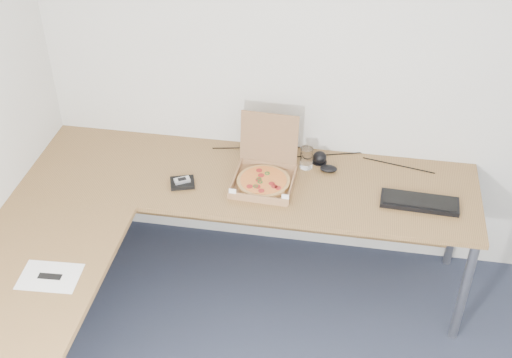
% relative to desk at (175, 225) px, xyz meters
% --- Properties ---
extents(room_shell, '(3.50, 3.50, 2.50)m').
position_rel_desk_xyz_m(room_shell, '(0.82, -0.97, 0.55)').
color(room_shell, silver).
rests_on(room_shell, ground).
extents(desk, '(2.50, 2.20, 0.73)m').
position_rel_desk_xyz_m(desk, '(0.00, 0.00, 0.00)').
color(desk, olive).
rests_on(desk, ground).
extents(pizza_box, '(0.32, 0.38, 0.33)m').
position_rel_desk_xyz_m(pizza_box, '(0.40, 0.40, 0.07)').
color(pizza_box, '#976A43').
rests_on(pizza_box, desk).
extents(drinking_glass, '(0.07, 0.07, 0.13)m').
position_rel_desk_xyz_m(drinking_glass, '(0.62, 0.59, 0.09)').
color(drinking_glass, white).
rests_on(drinking_glass, desk).
extents(keyboard, '(0.41, 0.16, 0.03)m').
position_rel_desk_xyz_m(keyboard, '(1.24, 0.35, 0.04)').
color(keyboard, black).
rests_on(keyboard, desk).
extents(mouse, '(0.11, 0.09, 0.04)m').
position_rel_desk_xyz_m(mouse, '(0.74, 0.57, 0.05)').
color(mouse, black).
rests_on(mouse, desk).
extents(wallet, '(0.16, 0.14, 0.02)m').
position_rel_desk_xyz_m(wallet, '(-0.04, 0.31, 0.04)').
color(wallet, black).
rests_on(wallet, desk).
extents(phone, '(0.10, 0.08, 0.02)m').
position_rel_desk_xyz_m(phone, '(-0.04, 0.31, 0.06)').
color(phone, '#B2B5BA').
rests_on(phone, wallet).
extents(paper_sheet, '(0.29, 0.21, 0.00)m').
position_rel_desk_xyz_m(paper_sheet, '(-0.46, -0.48, 0.03)').
color(paper_sheet, white).
rests_on(paper_sheet, desk).
extents(dome_speaker, '(0.09, 0.09, 0.07)m').
position_rel_desk_xyz_m(dome_speaker, '(0.69, 0.65, 0.07)').
color(dome_speaker, black).
rests_on(dome_speaker, desk).
extents(cable_bundle, '(0.62, 0.13, 0.01)m').
position_rel_desk_xyz_m(cable_bundle, '(0.67, 0.71, 0.03)').
color(cable_bundle, black).
rests_on(cable_bundle, desk).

